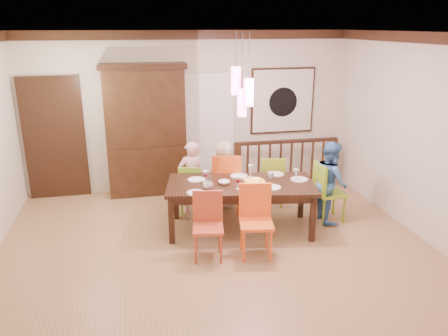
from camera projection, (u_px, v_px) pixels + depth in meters
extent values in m
plane|color=#987249|center=(215.00, 245.00, 6.22)|extent=(6.00, 6.00, 0.00)
plane|color=white|center=(214.00, 32.00, 5.31)|extent=(6.00, 6.00, 0.00)
plane|color=beige|center=(189.00, 112.00, 8.09)|extent=(6.00, 0.00, 6.00)
plane|color=beige|center=(417.00, 136.00, 6.36)|extent=(0.00, 5.00, 5.00)
cube|color=black|center=(55.00, 140.00, 7.69)|extent=(1.04, 0.07, 2.24)
cube|color=silver|center=(208.00, 132.00, 8.25)|extent=(0.97, 0.05, 2.22)
cube|color=black|center=(282.00, 101.00, 8.37)|extent=(1.25, 0.04, 1.25)
cube|color=silver|center=(283.00, 101.00, 8.35)|extent=(1.18, 0.02, 1.18)
cylinder|color=black|center=(283.00, 102.00, 8.34)|extent=(0.56, 0.01, 0.56)
cube|color=#F54990|center=(236.00, 81.00, 6.04)|extent=(0.11, 0.11, 0.38)
cylinder|color=black|center=(236.00, 49.00, 5.91)|extent=(0.01, 0.01, 0.46)
cube|color=#F54990|center=(249.00, 92.00, 6.02)|extent=(0.11, 0.11, 0.38)
cylinder|color=black|center=(249.00, 55.00, 5.87)|extent=(0.01, 0.01, 0.61)
cube|color=#F54990|center=(242.00, 103.00, 6.10)|extent=(0.11, 0.11, 0.38)
cylinder|color=black|center=(242.00, 61.00, 5.92)|extent=(0.01, 0.01, 0.76)
cube|color=black|center=(241.00, 185.00, 6.48)|extent=(2.32, 1.36, 0.05)
cube|color=black|center=(171.00, 203.00, 6.79)|extent=(0.09, 0.09, 0.70)
cube|color=black|center=(294.00, 193.00, 7.19)|extent=(0.09, 0.09, 0.70)
cube|color=black|center=(177.00, 226.00, 6.02)|extent=(0.09, 0.09, 0.70)
cube|color=black|center=(314.00, 213.00, 6.42)|extent=(0.09, 0.09, 0.70)
cube|color=black|center=(234.00, 180.00, 6.91)|extent=(1.95, 0.39, 0.10)
cube|color=black|center=(248.00, 200.00, 6.10)|extent=(1.95, 0.39, 0.10)
cube|color=#84C433|center=(192.00, 189.00, 7.21)|extent=(0.48, 0.48, 0.04)
cube|color=#84C433|center=(192.00, 176.00, 7.14)|extent=(0.37, 0.15, 0.41)
cylinder|color=#84C433|center=(185.00, 205.00, 7.11)|extent=(0.03, 0.03, 0.39)
cylinder|color=#84C433|center=(203.00, 203.00, 7.17)|extent=(0.03, 0.03, 0.39)
cylinder|color=#84C433|center=(182.00, 198.00, 7.39)|extent=(0.03, 0.03, 0.39)
cylinder|color=#84C433|center=(200.00, 197.00, 7.45)|extent=(0.03, 0.03, 0.39)
cube|color=#E35419|center=(227.00, 183.00, 7.20)|extent=(0.56, 0.56, 0.04)
cube|color=#E35419|center=(227.00, 167.00, 7.11)|extent=(0.46, 0.15, 0.51)
cylinder|color=#E35419|center=(218.00, 203.00, 7.06)|extent=(0.04, 0.04, 0.49)
cylinder|color=#E35419|center=(241.00, 201.00, 7.14)|extent=(0.04, 0.04, 0.49)
cylinder|color=#E35419|center=(214.00, 194.00, 7.42)|extent=(0.04, 0.04, 0.49)
cylinder|color=#E35419|center=(235.00, 193.00, 7.49)|extent=(0.04, 0.04, 0.49)
cube|color=#88A41E|center=(272.00, 181.00, 7.50)|extent=(0.48, 0.48, 0.04)
cube|color=#88A41E|center=(272.00, 168.00, 7.42)|extent=(0.40, 0.13, 0.44)
cylinder|color=#88A41E|center=(265.00, 197.00, 7.38)|extent=(0.03, 0.03, 0.42)
cylinder|color=#88A41E|center=(283.00, 196.00, 7.45)|extent=(0.03, 0.03, 0.42)
cylinder|color=#88A41E|center=(260.00, 190.00, 7.68)|extent=(0.03, 0.03, 0.42)
cylinder|color=#88A41E|center=(277.00, 189.00, 7.75)|extent=(0.03, 0.03, 0.42)
cube|color=#AE4225|center=(208.00, 228.00, 5.76)|extent=(0.46, 0.46, 0.04)
cube|color=#AE4225|center=(208.00, 211.00, 5.69)|extent=(0.40, 0.10, 0.44)
cylinder|color=#AE4225|center=(198.00, 250.00, 5.65)|extent=(0.03, 0.03, 0.42)
cylinder|color=#AE4225|center=(223.00, 248.00, 5.71)|extent=(0.03, 0.03, 0.42)
cylinder|color=#AE4225|center=(194.00, 239.00, 5.95)|extent=(0.03, 0.03, 0.42)
cylinder|color=#AE4225|center=(218.00, 236.00, 6.02)|extent=(0.03, 0.03, 0.42)
cube|color=orange|center=(256.00, 224.00, 5.81)|extent=(0.51, 0.51, 0.04)
cube|color=orange|center=(257.00, 206.00, 5.73)|extent=(0.44, 0.12, 0.48)
cylinder|color=orange|center=(246.00, 247.00, 5.68)|extent=(0.04, 0.04, 0.46)
cylinder|color=orange|center=(272.00, 245.00, 5.75)|extent=(0.04, 0.04, 0.46)
cylinder|color=orange|center=(240.00, 235.00, 6.01)|extent=(0.04, 0.04, 0.46)
cylinder|color=orange|center=(264.00, 233.00, 6.08)|extent=(0.04, 0.04, 0.46)
cube|color=#7FAD20|center=(330.00, 193.00, 6.89)|extent=(0.44, 0.44, 0.04)
cube|color=#7FAD20|center=(331.00, 178.00, 6.81)|extent=(0.05, 0.43, 0.47)
cylinder|color=#7FAD20|center=(323.00, 212.00, 6.77)|extent=(0.04, 0.04, 0.45)
cylinder|color=#7FAD20|center=(344.00, 210.00, 6.84)|extent=(0.04, 0.04, 0.45)
cylinder|color=#7FAD20|center=(314.00, 203.00, 7.09)|extent=(0.04, 0.04, 0.45)
cylinder|color=#7FAD20|center=(334.00, 202.00, 7.16)|extent=(0.04, 0.04, 0.45)
cube|color=black|center=(148.00, 170.00, 8.03)|extent=(1.40, 0.44, 0.90)
cube|color=black|center=(145.00, 108.00, 7.69)|extent=(1.40, 0.40, 1.40)
cube|color=black|center=(144.00, 106.00, 7.87)|extent=(1.20, 0.02, 1.20)
cube|color=black|center=(142.00, 66.00, 7.47)|extent=(1.50, 0.44, 0.10)
cube|color=black|center=(237.00, 169.00, 8.04)|extent=(0.12, 0.12, 0.92)
cube|color=black|center=(332.00, 162.00, 8.42)|extent=(0.12, 0.12, 0.92)
cube|color=black|center=(287.00, 141.00, 8.08)|extent=(2.00, 0.11, 0.06)
cube|color=black|center=(285.00, 186.00, 8.36)|extent=(1.88, 0.09, 0.05)
imported|color=beige|center=(191.00, 177.00, 7.15)|extent=(0.48, 0.35, 1.21)
imported|color=beige|center=(224.00, 175.00, 7.36)|extent=(0.67, 0.57, 1.16)
imported|color=teal|center=(330.00, 182.00, 6.84)|extent=(0.52, 0.65, 1.29)
imported|color=yellow|center=(254.00, 183.00, 6.39)|extent=(0.32, 0.32, 0.07)
imported|color=white|center=(224.00, 183.00, 6.42)|extent=(0.22, 0.22, 0.05)
imported|color=silver|center=(208.00, 185.00, 6.24)|extent=(0.16, 0.16, 0.11)
imported|color=silver|center=(271.00, 175.00, 6.68)|extent=(0.14, 0.14, 0.10)
cylinder|color=white|center=(196.00, 180.00, 6.60)|extent=(0.26, 0.26, 0.01)
cylinder|color=white|center=(239.00, 176.00, 6.76)|extent=(0.26, 0.26, 0.01)
cylinder|color=white|center=(276.00, 174.00, 6.85)|extent=(0.26, 0.26, 0.01)
cylinder|color=white|center=(196.00, 193.00, 6.09)|extent=(0.26, 0.26, 0.01)
cylinder|color=white|center=(272.00, 187.00, 6.29)|extent=(0.26, 0.26, 0.01)
cylinder|color=white|center=(299.00, 179.00, 6.62)|extent=(0.26, 0.26, 0.01)
cube|color=#D83359|center=(247.00, 190.00, 6.20)|extent=(0.18, 0.14, 0.01)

